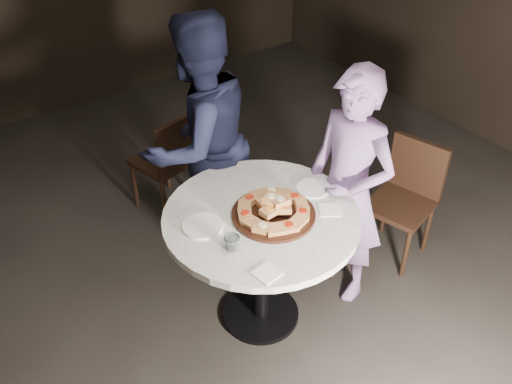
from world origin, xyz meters
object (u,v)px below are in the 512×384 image
Objects in this scene: serving_board at (273,214)px; diner_navy at (199,143)px; table at (261,236)px; diner_teal at (348,190)px; focaccia_pile at (274,208)px; water_glass at (232,243)px; chair_far at (170,158)px; chair_right at (407,192)px.

diner_navy is (0.03, 0.84, 0.03)m from serving_board.
table is 0.89× the size of diner_teal.
serving_board is 0.04m from focaccia_pile.
diner_navy reaches higher than water_glass.
chair_far is at bearing -170.88° from diner_teal.
chair_right reaches higher than table.
table is 0.22m from focaccia_pile.
diner_teal is (0.55, -0.03, -0.06)m from serving_board.
chair_far is (0.10, 1.29, -0.19)m from table.
serving_board is at bearing -42.37° from table.
diner_teal reaches higher than serving_board.
diner_navy reaches higher than diner_teal.
water_glass is 0.05× the size of diner_navy.
chair_right is (1.16, -0.00, -0.35)m from serving_board.
diner_teal is (-0.61, -0.02, 0.30)m from chair_right.
diner_teal is at bearing 96.60° from chair_far.
water_glass is at bearing -97.07° from diner_teal.
focaccia_pile reaches higher than water_glass.
chair_far is at bearing -100.80° from diner_navy.
chair_right is at bearing -2.41° from table.
diner_teal is at bearing 112.38° from diner_navy.
chair_far is 1.49m from diner_teal.
chair_right is (1.21, -0.05, -0.19)m from table.
diner_teal is at bearing 3.85° from water_glass.
serving_board is at bearing 74.47° from chair_far.
diner_navy reaches higher than serving_board.
table is at bearing 138.30° from focaccia_pile.
chair_far is 0.53× the size of diner_teal.
focaccia_pile is 0.50× the size of chair_right.
focaccia_pile is at bearing 79.72° from diner_navy.
water_glass is at bearing -165.31° from serving_board.
focaccia_pile is (0.05, -0.05, 0.21)m from table.
table is at bearing 75.90° from diner_navy.
focaccia_pile is (0.00, -0.00, 0.04)m from serving_board.
serving_board is 0.84m from diner_navy.
chair_right is at bearing 134.77° from diner_navy.
chair_far is at bearing -155.99° from chair_right.
diner_teal reaches higher than chair_far.
diner_teal is (0.88, 0.06, -0.08)m from water_glass.
chair_right is 0.49× the size of diner_navy.
chair_far is (0.05, 1.34, -0.36)m from serving_board.
table is at bearing 72.17° from chair_far.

